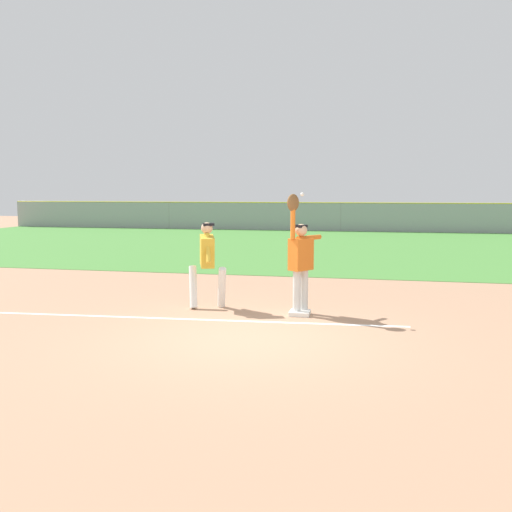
{
  "coord_description": "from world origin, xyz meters",
  "views": [
    {
      "loc": [
        1.89,
        -8.41,
        2.32
      ],
      "look_at": [
        -0.38,
        2.26,
        1.05
      ],
      "focal_mm": 38.84,
      "sensor_mm": 36.0,
      "label": 1
    }
  ],
  "objects_px": {
    "baseball": "(302,194)",
    "parked_car_white": "(343,217)",
    "parked_car_black": "(444,217)",
    "fielder": "(300,256)",
    "parked_car_red": "(251,216)",
    "first_base": "(300,313)",
    "runner": "(207,259)",
    "parked_car_green": "(165,215)"
  },
  "relations": [
    {
      "from": "fielder",
      "to": "parked_car_white",
      "type": "distance_m",
      "value": 26.81
    },
    {
      "from": "fielder",
      "to": "parked_car_black",
      "type": "xyz_separation_m",
      "value": [
        5.74,
        26.96,
        -0.45
      ]
    },
    {
      "from": "first_base",
      "to": "fielder",
      "type": "relative_size",
      "value": 0.17
    },
    {
      "from": "parked_car_green",
      "to": "parked_car_red",
      "type": "height_order",
      "value": "same"
    },
    {
      "from": "fielder",
      "to": "runner",
      "type": "bearing_deg",
      "value": 30.57
    },
    {
      "from": "first_base",
      "to": "parked_car_white",
      "type": "height_order",
      "value": "parked_car_white"
    },
    {
      "from": "parked_car_green",
      "to": "runner",
      "type": "bearing_deg",
      "value": -61.05
    },
    {
      "from": "parked_car_green",
      "to": "parked_car_black",
      "type": "relative_size",
      "value": 1.01
    },
    {
      "from": "parked_car_black",
      "to": "parked_car_green",
      "type": "bearing_deg",
      "value": 175.35
    },
    {
      "from": "parked_car_green",
      "to": "parked_car_red",
      "type": "relative_size",
      "value": 1.0
    },
    {
      "from": "first_base",
      "to": "parked_car_black",
      "type": "xyz_separation_m",
      "value": [
        5.73,
        27.03,
        0.63
      ]
    },
    {
      "from": "runner",
      "to": "parked_car_white",
      "type": "relative_size",
      "value": 0.39
    },
    {
      "from": "parked_car_white",
      "to": "parked_car_black",
      "type": "bearing_deg",
      "value": -0.61
    },
    {
      "from": "parked_car_red",
      "to": "parked_car_black",
      "type": "relative_size",
      "value": 1.01
    },
    {
      "from": "parked_car_red",
      "to": "fielder",
      "type": "bearing_deg",
      "value": -69.97
    },
    {
      "from": "first_base",
      "to": "baseball",
      "type": "relative_size",
      "value": 5.14
    },
    {
      "from": "baseball",
      "to": "parked_car_black",
      "type": "relative_size",
      "value": 0.02
    },
    {
      "from": "parked_car_red",
      "to": "parked_car_green",
      "type": "bearing_deg",
      "value": -176.32
    },
    {
      "from": "parked_car_green",
      "to": "first_base",
      "type": "bearing_deg",
      "value": -57.93
    },
    {
      "from": "fielder",
      "to": "parked_car_red",
      "type": "xyz_separation_m",
      "value": [
        -6.9,
        26.88,
        -0.45
      ]
    },
    {
      "from": "baseball",
      "to": "parked_car_green",
      "type": "distance_m",
      "value": 30.31
    },
    {
      "from": "baseball",
      "to": "parked_car_black",
      "type": "height_order",
      "value": "baseball"
    },
    {
      "from": "baseball",
      "to": "parked_car_white",
      "type": "distance_m",
      "value": 26.94
    },
    {
      "from": "runner",
      "to": "parked_car_red",
      "type": "relative_size",
      "value": 0.38
    },
    {
      "from": "first_base",
      "to": "fielder",
      "type": "distance_m",
      "value": 1.08
    },
    {
      "from": "parked_car_red",
      "to": "parked_car_black",
      "type": "xyz_separation_m",
      "value": [
        12.65,
        0.08,
        0.0
      ]
    },
    {
      "from": "parked_car_green",
      "to": "parked_car_red",
      "type": "xyz_separation_m",
      "value": [
        6.36,
        -0.22,
        0.0
      ]
    },
    {
      "from": "runner",
      "to": "parked_car_white",
      "type": "bearing_deg",
      "value": 65.9
    },
    {
      "from": "first_base",
      "to": "baseball",
      "type": "bearing_deg",
      "value": -41.26
    },
    {
      "from": "baseball",
      "to": "parked_car_red",
      "type": "relative_size",
      "value": 0.02
    },
    {
      "from": "parked_car_green",
      "to": "parked_car_black",
      "type": "height_order",
      "value": "same"
    },
    {
      "from": "fielder",
      "to": "parked_car_red",
      "type": "height_order",
      "value": "fielder"
    },
    {
      "from": "first_base",
      "to": "parked_car_red",
      "type": "bearing_deg",
      "value": 104.4
    },
    {
      "from": "first_base",
      "to": "parked_car_black",
      "type": "distance_m",
      "value": 27.63
    },
    {
      "from": "fielder",
      "to": "baseball",
      "type": "relative_size",
      "value": 30.81
    },
    {
      "from": "fielder",
      "to": "parked_car_red",
      "type": "distance_m",
      "value": 27.76
    },
    {
      "from": "first_base",
      "to": "parked_car_green",
      "type": "height_order",
      "value": "parked_car_green"
    },
    {
      "from": "first_base",
      "to": "parked_car_black",
      "type": "bearing_deg",
      "value": 78.03
    },
    {
      "from": "first_base",
      "to": "runner",
      "type": "xyz_separation_m",
      "value": [
        -1.89,
        0.25,
        0.96
      ]
    },
    {
      "from": "baseball",
      "to": "parked_car_black",
      "type": "xyz_separation_m",
      "value": [
        5.7,
        27.05,
        -1.6
      ]
    },
    {
      "from": "parked_car_white",
      "to": "parked_car_black",
      "type": "relative_size",
      "value": 0.99
    },
    {
      "from": "first_base",
      "to": "runner",
      "type": "relative_size",
      "value": 0.22
    }
  ]
}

